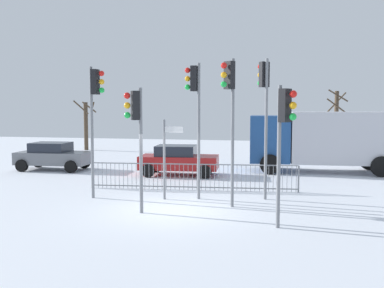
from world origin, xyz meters
TOP-DOWN VIEW (x-y plane):
  - ground_plane at (0.00, 0.00)m, footprint 60.00×60.00m
  - traffic_light_rear_left at (2.85, 2.44)m, footprint 0.44×0.49m
  - traffic_light_mid_left at (-0.93, -0.64)m, footprint 0.51×0.43m
  - traffic_light_foreground_right at (0.42, 1.89)m, footprint 0.57×0.33m
  - traffic_light_rear_right at (-3.15, 1.25)m, footprint 0.57×0.32m
  - traffic_light_foreground_left at (1.81, 0.78)m, footprint 0.45×0.48m
  - traffic_light_mid_right at (3.57, -1.46)m, footprint 0.51×0.43m
  - direction_sign_post at (-0.59, 1.56)m, footprint 0.78×0.20m
  - pedestrian_guard_railing at (-0.02, 3.50)m, footprint 8.41×0.90m
  - car_red_near at (-1.51, 7.10)m, footprint 3.92×2.18m
  - car_grey_far at (-8.46, 7.44)m, footprint 3.89×2.10m
  - delivery_truck at (5.44, 9.67)m, footprint 7.17×3.04m
  - bare_tree_left at (6.92, 16.97)m, footprint 1.49×1.49m
  - bare_tree_centre at (-11.57, 17.83)m, footprint 1.60×1.63m

SIDE VIEW (x-z plane):
  - ground_plane at x=0.00m, z-range 0.00..0.00m
  - pedestrian_guard_railing at x=-0.02m, z-range 0.02..1.09m
  - car_red_near at x=-1.51m, z-range 0.03..1.50m
  - car_grey_far at x=-8.46m, z-range 0.03..1.50m
  - direction_sign_post at x=-0.59m, z-range 0.18..3.08m
  - delivery_truck at x=5.44m, z-range 0.19..3.29m
  - bare_tree_centre at x=-11.57m, z-range 0.11..3.97m
  - bare_tree_left at x=6.92m, z-range 0.13..4.64m
  - traffic_light_mid_right at x=3.57m, z-range 0.92..4.85m
  - traffic_light_mid_left at x=-0.93m, z-range 0.92..4.86m
  - traffic_light_rear_right at x=-3.15m, z-range 1.11..5.91m
  - traffic_light_foreground_right at x=0.42m, z-range 1.13..6.04m
  - traffic_light_foreground_left at x=1.81m, z-range 1.14..6.06m
  - traffic_light_rear_left at x=2.85m, z-range 1.16..6.22m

